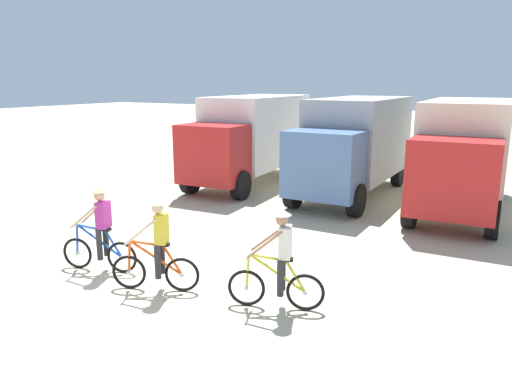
% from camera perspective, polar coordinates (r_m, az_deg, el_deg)
% --- Properties ---
extents(ground_plane, '(120.00, 120.00, 0.00)m').
position_cam_1_polar(ground_plane, '(10.38, -9.91, -9.51)').
color(ground_plane, beige).
extents(box_truck_white_box, '(2.62, 6.83, 3.35)m').
position_cam_1_polar(box_truck_white_box, '(18.89, -0.59, 6.75)').
color(box_truck_white_box, white).
rests_on(box_truck_white_box, ground).
extents(box_truck_grey_hauler, '(2.46, 6.77, 3.35)m').
position_cam_1_polar(box_truck_grey_hauler, '(17.15, 11.57, 5.84)').
color(box_truck_grey_hauler, '#9E9EA3').
rests_on(box_truck_grey_hauler, ground).
extents(box_truck_cream_rv, '(2.53, 6.80, 3.35)m').
position_cam_1_polar(box_truck_cream_rv, '(16.12, 23.40, 4.59)').
color(box_truck_cream_rv, beige).
rests_on(box_truck_cream_rv, ground).
extents(cyclist_orange_shirt, '(1.68, 0.64, 1.82)m').
position_cam_1_polar(cyclist_orange_shirt, '(10.62, -17.92, -4.59)').
color(cyclist_orange_shirt, black).
rests_on(cyclist_orange_shirt, ground).
extents(cyclist_cowboy_hat, '(1.63, 0.78, 1.82)m').
position_cam_1_polar(cyclist_cowboy_hat, '(9.37, -11.59, -6.55)').
color(cyclist_cowboy_hat, black).
rests_on(cyclist_cowboy_hat, ground).
extents(cyclist_near_camera, '(1.66, 0.71, 1.82)m').
position_cam_1_polar(cyclist_near_camera, '(8.48, 2.75, -8.41)').
color(cyclist_near_camera, black).
rests_on(cyclist_near_camera, ground).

